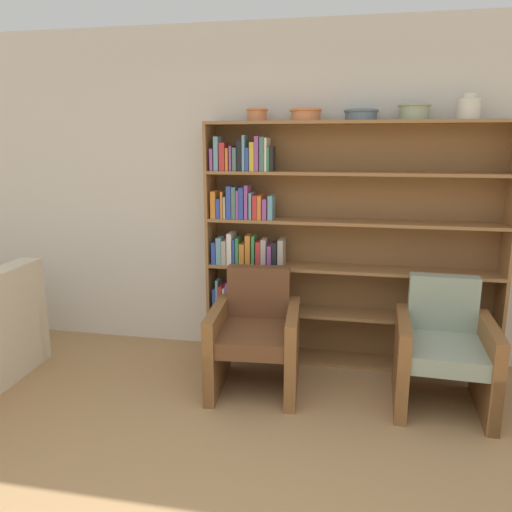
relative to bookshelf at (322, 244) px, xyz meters
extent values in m
cube|color=silver|center=(-0.20, 0.17, 0.38)|extent=(12.00, 0.06, 2.75)
cube|color=olive|center=(-0.93, -0.02, -0.01)|extent=(0.02, 0.30, 1.97)
cube|color=olive|center=(1.39, -0.02, -0.01)|extent=(0.02, 0.30, 1.97)
cube|color=olive|center=(0.23, -0.02, 0.96)|extent=(2.30, 0.30, 0.02)
cube|color=olive|center=(0.23, -0.02, -0.99)|extent=(2.30, 0.30, 0.03)
cube|color=brown|center=(0.23, 0.13, -0.01)|extent=(2.30, 0.01, 1.97)
cube|color=#994C99|center=(-0.88, -0.08, -0.86)|extent=(0.04, 0.15, 0.24)
cube|color=#669EB2|center=(-0.83, -0.08, -0.87)|extent=(0.03, 0.14, 0.20)
cube|color=#4C756B|center=(-0.80, -0.06, -0.88)|extent=(0.03, 0.17, 0.20)
cube|color=black|center=(-0.76, -0.06, -0.88)|extent=(0.02, 0.19, 0.18)
cube|color=#994C99|center=(-0.73, -0.07, -0.85)|extent=(0.02, 0.17, 0.25)
cube|color=#4C756B|center=(-0.70, -0.09, -0.89)|extent=(0.02, 0.12, 0.17)
cube|color=#388C47|center=(-0.67, -0.09, -0.88)|extent=(0.02, 0.12, 0.18)
cube|color=#994C99|center=(-0.64, -0.06, -0.87)|extent=(0.04, 0.18, 0.20)
cube|color=#388C47|center=(-0.59, -0.07, -0.85)|extent=(0.04, 0.15, 0.25)
cube|color=olive|center=(0.23, -0.02, -0.58)|extent=(2.30, 0.30, 0.03)
cube|color=#334CB2|center=(-0.88, -0.05, -0.48)|extent=(0.03, 0.20, 0.17)
cube|color=#669EB2|center=(-0.86, -0.08, -0.44)|extent=(0.02, 0.13, 0.24)
cube|color=red|center=(-0.83, -0.06, -0.47)|extent=(0.03, 0.18, 0.20)
cube|color=white|center=(-0.80, -0.06, -0.48)|extent=(0.02, 0.18, 0.18)
cube|color=#994C99|center=(-0.77, -0.06, -0.45)|extent=(0.03, 0.17, 0.22)
cube|color=#388C47|center=(-0.74, -0.06, -0.43)|extent=(0.02, 0.17, 0.27)
cube|color=white|center=(-0.71, -0.06, -0.48)|extent=(0.04, 0.18, 0.18)
cube|color=#334CB2|center=(-0.66, -0.06, -0.44)|extent=(0.04, 0.18, 0.25)
cube|color=#669EB2|center=(-0.62, -0.08, -0.44)|extent=(0.03, 0.13, 0.24)
cube|color=olive|center=(0.23, -0.02, -0.19)|extent=(2.30, 0.30, 0.02)
cube|color=#334CB2|center=(-0.88, -0.05, -0.09)|extent=(0.03, 0.19, 0.18)
cube|color=#669EB2|center=(-0.84, -0.09, -0.07)|extent=(0.04, 0.12, 0.22)
cube|color=#B2A899|center=(-0.79, -0.05, -0.08)|extent=(0.04, 0.19, 0.20)
cube|color=white|center=(-0.75, -0.05, -0.05)|extent=(0.04, 0.19, 0.26)
cube|color=#334CB2|center=(-0.71, -0.07, -0.07)|extent=(0.02, 0.15, 0.21)
cube|color=#388C47|center=(-0.68, -0.06, -0.07)|extent=(0.03, 0.17, 0.23)
cube|color=orange|center=(-0.64, -0.06, -0.09)|extent=(0.04, 0.17, 0.18)
cube|color=orange|center=(-0.59, -0.09, -0.06)|extent=(0.04, 0.12, 0.25)
cube|color=#388C47|center=(-0.55, -0.09, -0.06)|extent=(0.03, 0.12, 0.25)
cube|color=red|center=(-0.51, -0.06, -0.08)|extent=(0.04, 0.17, 0.20)
cube|color=#B2A899|center=(-0.46, -0.08, -0.07)|extent=(0.04, 0.14, 0.22)
cube|color=#994C99|center=(-0.41, -0.06, -0.10)|extent=(0.03, 0.18, 0.17)
cube|color=black|center=(-0.37, -0.08, -0.08)|extent=(0.04, 0.14, 0.20)
cube|color=#B2A899|center=(-0.32, -0.06, -0.07)|extent=(0.04, 0.18, 0.22)
cube|color=olive|center=(0.23, -0.02, 0.19)|extent=(2.30, 0.30, 0.02)
cube|color=orange|center=(-0.88, -0.05, 0.31)|extent=(0.04, 0.20, 0.22)
cube|color=#334CB2|center=(-0.84, -0.07, 0.28)|extent=(0.03, 0.15, 0.16)
cube|color=orange|center=(-0.80, -0.06, 0.31)|extent=(0.02, 0.17, 0.22)
cube|color=#B2A899|center=(-0.78, -0.06, 0.29)|extent=(0.02, 0.18, 0.18)
cube|color=#334CB2|center=(-0.75, -0.07, 0.33)|extent=(0.04, 0.16, 0.26)
cube|color=#4C756B|center=(-0.71, -0.08, 0.33)|extent=(0.03, 0.14, 0.26)
cube|color=#994C99|center=(-0.68, -0.08, 0.32)|extent=(0.02, 0.14, 0.23)
cube|color=#334CB2|center=(-0.64, -0.05, 0.33)|extent=(0.04, 0.20, 0.25)
cube|color=#994C99|center=(-0.60, -0.06, 0.34)|extent=(0.03, 0.18, 0.27)
cube|color=#669EB2|center=(-0.57, -0.06, 0.31)|extent=(0.02, 0.18, 0.21)
cube|color=red|center=(-0.53, -0.06, 0.30)|extent=(0.04, 0.18, 0.19)
cube|color=orange|center=(-0.50, -0.06, 0.30)|extent=(0.03, 0.18, 0.19)
cube|color=#994C99|center=(-0.45, -0.07, 0.29)|extent=(0.04, 0.16, 0.17)
cube|color=#669EB2|center=(-0.41, -0.06, 0.30)|extent=(0.04, 0.17, 0.19)
cube|color=olive|center=(0.23, -0.02, 0.57)|extent=(2.30, 0.30, 0.02)
cube|color=#994C99|center=(-0.88, -0.07, 0.67)|extent=(0.03, 0.16, 0.17)
cube|color=#669EB2|center=(-0.84, -0.08, 0.72)|extent=(0.04, 0.14, 0.27)
cube|color=red|center=(-0.80, -0.09, 0.70)|extent=(0.04, 0.12, 0.22)
cube|color=orange|center=(-0.76, -0.06, 0.68)|extent=(0.02, 0.18, 0.18)
cube|color=#994C99|center=(-0.73, -0.07, 0.68)|extent=(0.02, 0.16, 0.19)
cube|color=#4C756B|center=(-0.70, -0.07, 0.68)|extent=(0.03, 0.16, 0.18)
cube|color=black|center=(-0.66, -0.07, 0.70)|extent=(0.04, 0.15, 0.24)
cube|color=#669EB2|center=(-0.62, -0.07, 0.72)|extent=(0.02, 0.16, 0.28)
cube|color=#334CB2|center=(-0.59, -0.06, 0.68)|extent=(0.03, 0.18, 0.18)
cube|color=gold|center=(-0.56, -0.09, 0.70)|extent=(0.04, 0.12, 0.22)
cube|color=#994C99|center=(-0.52, -0.08, 0.72)|extent=(0.03, 0.14, 0.27)
cube|color=#4C756B|center=(-0.48, -0.09, 0.72)|extent=(0.04, 0.13, 0.26)
cube|color=white|center=(-0.45, -0.05, 0.71)|extent=(0.02, 0.19, 0.26)
cube|color=#388C47|center=(-0.43, -0.06, 0.68)|extent=(0.02, 0.17, 0.19)
cube|color=black|center=(-0.40, -0.08, 0.68)|extent=(0.03, 0.13, 0.19)
cylinder|color=#C67547|center=(-0.54, -0.02, 1.02)|extent=(0.15, 0.15, 0.09)
torus|color=#C67547|center=(-0.54, -0.02, 1.06)|extent=(0.17, 0.17, 0.02)
cylinder|color=#C67547|center=(-0.15, -0.02, 1.01)|extent=(0.23, 0.23, 0.09)
torus|color=#C67547|center=(-0.15, -0.02, 1.05)|extent=(0.25, 0.25, 0.02)
cylinder|color=slate|center=(0.27, -0.02, 1.01)|extent=(0.24, 0.24, 0.08)
torus|color=slate|center=(0.27, -0.02, 1.04)|extent=(0.26, 0.26, 0.02)
cylinder|color=gray|center=(0.65, -0.02, 1.03)|extent=(0.22, 0.22, 0.11)
torus|color=gray|center=(0.65, -0.02, 1.08)|extent=(0.24, 0.24, 0.02)
cylinder|color=silver|center=(1.03, -0.02, 1.04)|extent=(0.16, 0.16, 0.15)
cylinder|color=silver|center=(1.03, -0.02, 1.14)|extent=(0.09, 0.09, 0.04)
cube|color=brown|center=(-0.12, -0.92, -0.81)|extent=(0.08, 0.08, 0.39)
cube|color=brown|center=(-0.69, -0.96, -0.81)|extent=(0.08, 0.08, 0.39)
cube|color=brown|center=(-0.17, -0.31, -0.81)|extent=(0.08, 0.08, 0.39)
cube|color=brown|center=(-0.74, -0.36, -0.81)|extent=(0.08, 0.08, 0.39)
cube|color=brown|center=(-0.43, -0.64, -0.58)|extent=(0.53, 0.68, 0.12)
cube|color=brown|center=(-0.45, -0.36, -0.34)|extent=(0.49, 0.16, 0.43)
cube|color=brown|center=(-0.15, -0.62, -0.69)|extent=(0.13, 0.68, 0.63)
cube|color=brown|center=(-0.71, -0.66, -0.69)|extent=(0.13, 0.68, 0.63)
cube|color=brown|center=(1.17, -0.95, -0.81)|extent=(0.07, 0.07, 0.39)
cube|color=brown|center=(0.60, -0.93, -0.81)|extent=(0.07, 0.07, 0.39)
cube|color=brown|center=(1.19, -0.34, -0.81)|extent=(0.07, 0.07, 0.39)
cube|color=brown|center=(0.62, -0.32, -0.81)|extent=(0.07, 0.07, 0.39)
cube|color=gray|center=(0.90, -0.64, -0.58)|extent=(0.51, 0.66, 0.12)
cube|color=gray|center=(0.91, -0.36, -0.34)|extent=(0.48, 0.14, 0.43)
cube|color=brown|center=(1.18, -0.65, -0.69)|extent=(0.11, 0.68, 0.63)
cube|color=brown|center=(0.62, -0.63, -0.69)|extent=(0.11, 0.68, 0.63)
camera|label=1|loc=(0.25, -4.01, 0.81)|focal=35.00mm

